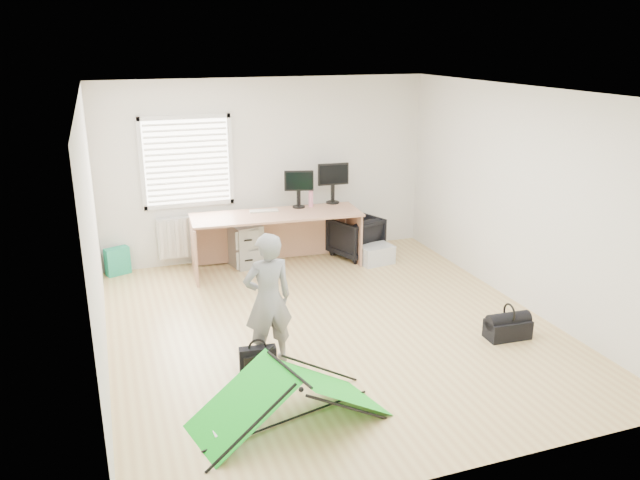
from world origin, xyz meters
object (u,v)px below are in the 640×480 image
object	(u,v)px
office_chair	(355,237)
kite	(289,395)
storage_crate	(376,254)
filing_cabinet	(244,244)
person	(268,299)
monitor_right	(333,189)
laptop_bag	(258,360)
monitor_left	(299,194)
desk	(277,241)
duffel_bag	(508,329)
thermos	(311,199)

from	to	relation	value
office_chair	kite	distance (m)	4.49
storage_crate	filing_cabinet	bearing A→B (deg)	161.98
person	storage_crate	xyz separation A→B (m)	(2.29, 2.38, -0.57)
filing_cabinet	monitor_right	world-z (taller)	monitor_right
person	storage_crate	distance (m)	3.35
kite	laptop_bag	distance (m)	0.93
office_chair	laptop_bag	bearing A→B (deg)	31.02
monitor_left	person	distance (m)	3.18
desk	monitor_left	distance (m)	0.78
monitor_left	person	world-z (taller)	person
monitor_right	kite	bearing A→B (deg)	-111.62
monitor_left	office_chair	bearing A→B (deg)	8.78
monitor_left	storage_crate	world-z (taller)	monitor_left
desk	kite	world-z (taller)	desk
person	laptop_bag	distance (m)	0.62
monitor_left	office_chair	world-z (taller)	monitor_left
kite	storage_crate	size ratio (longest dim) A/B	3.38
filing_cabinet	duffel_bag	distance (m)	4.05
office_chair	monitor_right	bearing A→B (deg)	-52.81
monitor_left	person	xyz separation A→B (m)	(-1.25, -2.90, -0.33)
filing_cabinet	person	xyz separation A→B (m)	(-0.42, -2.99, 0.39)
monitor_right	storage_crate	size ratio (longest dim) A/B	0.96
monitor_right	filing_cabinet	bearing A→B (deg)	-176.56
kite	desk	bearing A→B (deg)	62.01
filing_cabinet	thermos	bearing A→B (deg)	-19.77
monitor_right	duffel_bag	world-z (taller)	monitor_right
duffel_bag	desk	bearing A→B (deg)	124.05
storage_crate	duffel_bag	xyz separation A→B (m)	(0.38, -2.75, -0.03)
person	thermos	bearing A→B (deg)	-121.53
monitor_left	monitor_right	world-z (taller)	monitor_right
desk	office_chair	world-z (taller)	desk
thermos	laptop_bag	size ratio (longest dim) A/B	0.66
kite	duffel_bag	size ratio (longest dim) A/B	3.37
storage_crate	laptop_bag	xyz separation A→B (m)	(-2.46, -2.55, 0.00)
monitor_left	monitor_right	bearing A→B (deg)	23.83
desk	laptop_bag	bearing A→B (deg)	-105.81
person	kite	xyz separation A→B (m)	(-0.11, -1.10, -0.45)
kite	duffel_bag	bearing A→B (deg)	0.82
kite	duffel_bag	distance (m)	2.88
desk	storage_crate	bearing A→B (deg)	-7.59
filing_cabinet	monitor_right	distance (m)	1.59
monitor_left	storage_crate	xyz separation A→B (m)	(1.04, -0.52, -0.90)
thermos	kite	size ratio (longest dim) A/B	0.15
filing_cabinet	storage_crate	xyz separation A→B (m)	(1.87, -0.61, -0.18)
monitor_left	filing_cabinet	bearing A→B (deg)	-169.84
storage_crate	laptop_bag	world-z (taller)	laptop_bag
storage_crate	duffel_bag	world-z (taller)	storage_crate
laptop_bag	monitor_right	bearing A→B (deg)	64.66
person	monitor_left	bearing A→B (deg)	-118.36
monitor_left	office_chair	distance (m)	1.14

